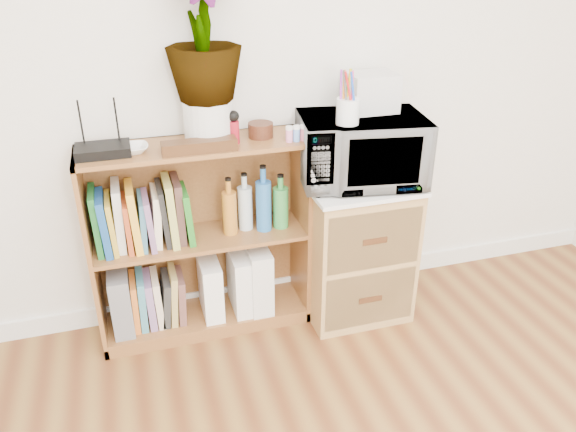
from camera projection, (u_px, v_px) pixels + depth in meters
name	position (u px, v px, depth m)	size (l,w,h in m)	color
skirting_board	(267.00, 288.00, 3.03)	(4.00, 0.02, 0.10)	white
bookshelf	(201.00, 240.00, 2.63)	(1.00, 0.30, 0.95)	brown
wicker_unit	(354.00, 248.00, 2.82)	(0.50, 0.45, 0.70)	#9E7542
microwave	(361.00, 150.00, 2.57)	(0.56, 0.38, 0.31)	silver
pen_cup	(348.00, 111.00, 2.39)	(0.10, 0.10, 0.11)	white
small_appliance	(371.00, 92.00, 2.55)	(0.22, 0.18, 0.17)	silver
router	(103.00, 150.00, 2.29)	(0.22, 0.15, 0.04)	black
white_bowl	(133.00, 149.00, 2.32)	(0.13, 0.13, 0.03)	white
plant_pot	(208.00, 121.00, 2.41)	(0.21, 0.21, 0.18)	silver
potted_plant	(203.00, 32.00, 2.25)	(0.31, 0.31, 0.56)	#3A702D
trinket_box	(199.00, 146.00, 2.32)	(0.31, 0.08, 0.05)	#391D0F
kokeshi_doll	(234.00, 132.00, 2.41)	(0.04, 0.04, 0.10)	maroon
wooden_bowl	(261.00, 130.00, 2.49)	(0.11, 0.11, 0.06)	#391C0F
paint_jars	(296.00, 135.00, 2.44)	(0.11, 0.04, 0.06)	#D07496
file_box	(121.00, 299.00, 2.64)	(0.09, 0.25, 0.31)	slate
magazine_holder_left	(210.00, 287.00, 2.75)	(0.09, 0.23, 0.29)	white
magazine_holder_mid	(241.00, 281.00, 2.78)	(0.10, 0.24, 0.31)	white
magazine_holder_right	(257.00, 275.00, 2.80)	(0.11, 0.27, 0.33)	silver
cookbooks	(143.00, 217.00, 2.49)	(0.43, 0.20, 0.31)	#1B6629
liquor_bottles	(256.00, 202.00, 2.63)	(0.32, 0.07, 0.31)	#B97122
lower_books	(158.00, 298.00, 2.70)	(0.25, 0.19, 0.27)	orange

